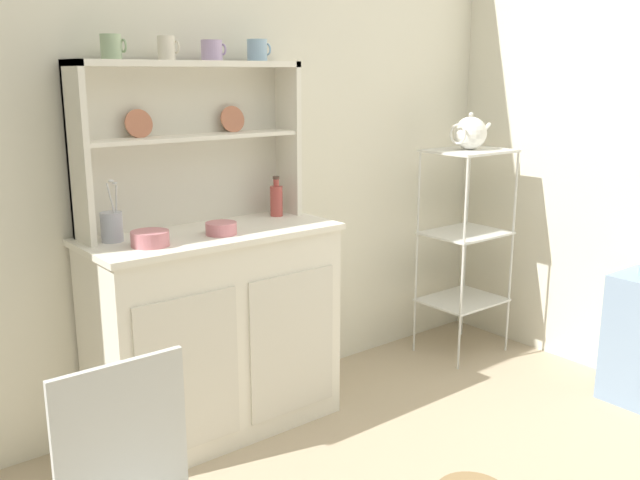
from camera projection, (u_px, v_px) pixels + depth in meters
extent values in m
cube|color=silver|center=(218.00, 123.00, 2.98)|extent=(3.84, 0.05, 2.50)
cube|color=white|center=(215.00, 332.00, 2.86)|extent=(0.99, 0.42, 0.85)
cube|color=silver|center=(189.00, 374.00, 2.57)|extent=(0.41, 0.01, 0.60)
cube|color=silver|center=(293.00, 344.00, 2.86)|extent=(0.41, 0.01, 0.60)
cube|color=white|center=(212.00, 234.00, 2.77)|extent=(1.02, 0.45, 0.02)
cube|color=silver|center=(184.00, 144.00, 2.84)|extent=(0.95, 0.02, 0.66)
cube|color=white|center=(78.00, 154.00, 2.50)|extent=(0.02, 0.18, 0.66)
cube|color=white|center=(287.00, 139.00, 3.06)|extent=(0.02, 0.18, 0.66)
cube|color=white|center=(193.00, 137.00, 2.77)|extent=(0.91, 0.16, 0.02)
cube|color=white|center=(190.00, 64.00, 2.71)|extent=(0.95, 0.18, 0.02)
cylinder|color=#C67556|center=(139.00, 124.00, 2.66)|extent=(0.11, 0.03, 0.11)
cylinder|color=#C67556|center=(233.00, 119.00, 2.91)|extent=(0.11, 0.03, 0.11)
cylinder|color=silver|center=(463.00, 266.00, 3.42)|extent=(0.01, 0.01, 1.08)
cylinder|color=silver|center=(512.00, 253.00, 3.65)|extent=(0.01, 0.01, 1.08)
cylinder|color=silver|center=(417.00, 254.00, 3.65)|extent=(0.01, 0.01, 1.08)
cylinder|color=silver|center=(466.00, 243.00, 3.89)|extent=(0.01, 0.01, 1.08)
cube|color=silver|center=(469.00, 151.00, 3.53)|extent=(0.41, 0.33, 0.01)
cube|color=silver|center=(465.00, 233.00, 3.63)|extent=(0.41, 0.33, 0.01)
cube|color=silver|center=(462.00, 300.00, 3.71)|extent=(0.41, 0.33, 0.01)
cube|color=white|center=(122.00, 447.00, 1.55)|extent=(0.31, 0.02, 0.40)
cylinder|color=#9EB78E|center=(111.00, 47.00, 2.50)|extent=(0.07, 0.07, 0.09)
torus|color=#9EB78E|center=(123.00, 46.00, 2.53)|extent=(0.01, 0.05, 0.05)
cylinder|color=silver|center=(166.00, 48.00, 2.64)|extent=(0.07, 0.07, 0.09)
torus|color=silver|center=(176.00, 47.00, 2.66)|extent=(0.01, 0.05, 0.05)
cylinder|color=#B79ECC|center=(212.00, 50.00, 2.76)|extent=(0.08, 0.08, 0.08)
torus|color=#B79ECC|center=(223.00, 49.00, 2.79)|extent=(0.01, 0.05, 0.05)
cylinder|color=#8EB2D1|center=(257.00, 50.00, 2.89)|extent=(0.08, 0.08, 0.09)
torus|color=#8EB2D1|center=(267.00, 49.00, 2.92)|extent=(0.01, 0.05, 0.05)
cylinder|color=#D17A84|center=(150.00, 239.00, 2.52)|extent=(0.14, 0.14, 0.05)
cylinder|color=#D17A84|center=(221.00, 228.00, 2.70)|extent=(0.12, 0.12, 0.05)
cylinder|color=#B74C47|center=(276.00, 201.00, 3.04)|extent=(0.05, 0.05, 0.13)
cylinder|color=#B74C47|center=(276.00, 183.00, 3.02)|extent=(0.02, 0.02, 0.03)
cylinder|color=#4C382D|center=(276.00, 178.00, 3.02)|extent=(0.03, 0.03, 0.01)
cylinder|color=#B2B7C6|center=(112.00, 227.00, 2.58)|extent=(0.08, 0.08, 0.11)
cylinder|color=silver|center=(116.00, 207.00, 2.58)|extent=(0.01, 0.03, 0.16)
ellipsoid|color=silver|center=(115.00, 183.00, 2.56)|extent=(0.02, 0.01, 0.01)
cylinder|color=silver|center=(113.00, 207.00, 2.55)|extent=(0.04, 0.01, 0.18)
ellipsoid|color=silver|center=(111.00, 181.00, 2.52)|extent=(0.02, 0.01, 0.01)
sphere|color=white|center=(470.00, 133.00, 3.51)|extent=(0.17, 0.17, 0.17)
sphere|color=silver|center=(471.00, 114.00, 3.49)|extent=(0.02, 0.02, 0.02)
cylinder|color=white|center=(485.00, 130.00, 3.57)|extent=(0.09, 0.02, 0.07)
torus|color=white|center=(458.00, 134.00, 3.45)|extent=(0.01, 0.10, 0.10)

